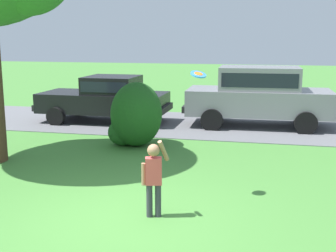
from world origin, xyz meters
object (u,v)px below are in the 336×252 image
(child_thrower, at_px, (154,174))
(frisbee, at_px, (198,74))
(parked_sedan, at_px, (106,97))
(parked_suv, at_px, (259,93))

(child_thrower, height_order, frisbee, frisbee)
(child_thrower, bearing_deg, parked_sedan, 115.50)
(child_thrower, bearing_deg, frisbee, 65.60)
(child_thrower, xyz_separation_m, frisbee, (0.52, 1.15, 1.50))
(parked_suv, bearing_deg, child_thrower, -100.16)
(parked_suv, distance_m, frisbee, 6.92)
(parked_sedan, bearing_deg, child_thrower, -64.50)
(parked_sedan, bearing_deg, parked_suv, 4.15)
(frisbee, bearing_deg, child_thrower, -114.40)
(frisbee, bearing_deg, parked_sedan, 122.78)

